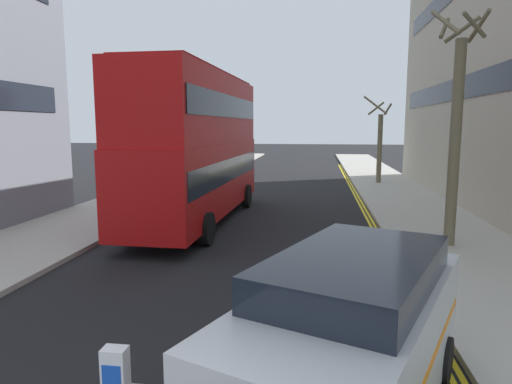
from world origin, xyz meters
TOP-DOWN VIEW (x-y plane):
  - sidewalk_right at (6.50, 16.00)m, footprint 4.00×80.00m
  - sidewalk_left at (-6.50, 16.00)m, footprint 4.00×80.00m
  - kerb_line_outer at (4.40, 14.00)m, footprint 0.10×56.00m
  - kerb_line_inner at (4.24, 14.00)m, footprint 0.10×56.00m
  - double_decker_bus_away at (-2.27, 15.05)m, footprint 3.04×10.87m
  - taxi_minivan at (2.64, 3.59)m, footprint 3.56×5.16m
  - street_tree_near at (6.20, 12.22)m, footprint 1.47×1.48m
  - street_tree_mid at (6.05, 27.41)m, footprint 1.73×1.92m

SIDE VIEW (x-z plane):
  - kerb_line_outer at x=4.40m, z-range 0.00..0.01m
  - kerb_line_inner at x=4.24m, z-range 0.00..0.01m
  - sidewalk_right at x=6.50m, z-range 0.00..0.14m
  - sidewalk_left at x=-6.50m, z-range 0.00..0.14m
  - taxi_minivan at x=2.64m, z-range 0.01..2.13m
  - street_tree_mid at x=6.05m, z-range -0.06..5.29m
  - double_decker_bus_away at x=-2.27m, z-range 0.21..5.85m
  - street_tree_near at x=6.20m, z-range 0.12..6.95m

